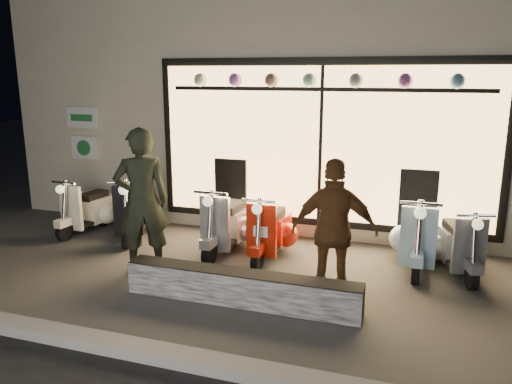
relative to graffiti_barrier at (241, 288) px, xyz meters
The scene contains 12 objects.
ground 0.79m from the graffiti_barrier, 121.79° to the left, with size 40.00×40.00×0.00m, color #383533.
kerb 1.42m from the graffiti_barrier, 106.62° to the right, with size 40.00×0.25×0.12m, color slate.
shop_building 5.96m from the graffiti_barrier, 94.05° to the left, with size 10.20×6.23×4.20m.
graffiti_barrier is the anchor object (origin of this frame).
scooter_silver 1.93m from the graffiti_barrier, 114.81° to the left, with size 0.48×1.40×1.00m.
scooter_red 1.70m from the graffiti_barrier, 94.38° to the left, with size 0.43×1.32×0.95m.
scooter_black 3.22m from the graffiti_barrier, 143.19° to the left, with size 0.76×1.39×1.00m.
scooter_cream 3.91m from the graffiti_barrier, 150.77° to the left, with size 0.49×1.29×0.92m.
scooter_blue 2.77m from the graffiti_barrier, 45.71° to the left, with size 0.46×1.42×1.02m.
scooter_grey 3.11m from the graffiti_barrier, 38.32° to the left, with size 0.62×1.29×0.92m.
man 1.86m from the graffiti_barrier, 161.00° to the left, with size 0.72×0.47×1.97m, color black.
woman 1.28m from the graffiti_barrier, 26.07° to the left, with size 1.00×0.42×1.70m, color brown.
Camera 1 is at (2.26, -5.72, 2.64)m, focal length 35.00 mm.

